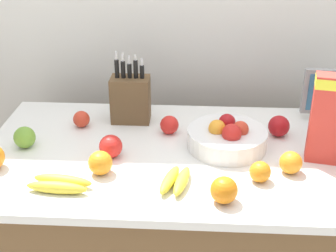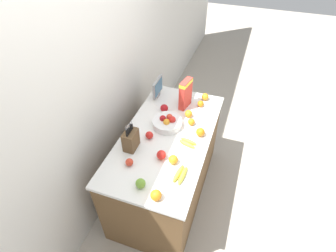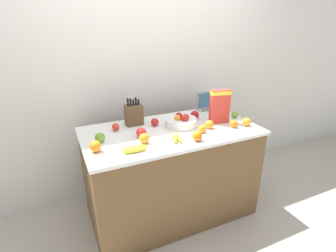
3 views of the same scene
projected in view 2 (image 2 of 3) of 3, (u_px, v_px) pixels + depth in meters
ground_plane at (167, 189)px, 3.11m from camera, size 14.00×14.00×0.00m
wall_back at (102, 87)px, 2.39m from camera, size 9.00×0.06×2.60m
counter at (167, 165)px, 2.81m from camera, size 1.56×0.82×0.90m
knife_block at (131, 140)px, 2.32m from camera, size 0.16×0.10×0.30m
small_monitor at (158, 87)px, 2.90m from camera, size 0.24×0.03×0.22m
cereal_box at (186, 93)px, 2.73m from camera, size 0.20×0.10×0.32m
fruit_bowl at (167, 122)px, 2.58m from camera, size 0.29×0.29×0.12m
banana_bunch_left at (188, 143)px, 2.40m from camera, size 0.12×0.18×0.04m
banana_bunch_right at (180, 174)px, 2.13m from camera, size 0.21×0.10×0.04m
apple_leftmost at (161, 155)px, 2.26m from camera, size 0.08×0.08×0.08m
apple_middle at (141, 184)px, 2.04m from camera, size 0.08×0.08×0.08m
apple_rear at (129, 162)px, 2.21m from camera, size 0.07×0.07×0.07m
apple_by_knife_block at (187, 92)px, 2.99m from camera, size 0.07×0.07×0.07m
apple_near_bananas at (164, 108)px, 2.75m from camera, size 0.08×0.08×0.08m
apple_rightmost at (149, 135)px, 2.45m from camera, size 0.07×0.07×0.07m
orange_mid_right at (191, 122)px, 2.60m from camera, size 0.07×0.07×0.07m
orange_front_right at (189, 114)px, 2.68m from camera, size 0.08×0.08×0.08m
orange_back_center at (205, 97)px, 2.90m from camera, size 0.08×0.08×0.08m
orange_front_center at (156, 195)px, 1.96m from camera, size 0.09×0.09×0.09m
orange_by_cereal at (200, 132)px, 2.47m from camera, size 0.09×0.09×0.09m
orange_front_left at (201, 104)px, 2.82m from camera, size 0.07×0.07×0.07m
orange_near_bowl at (173, 160)px, 2.22m from camera, size 0.08×0.08×0.08m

